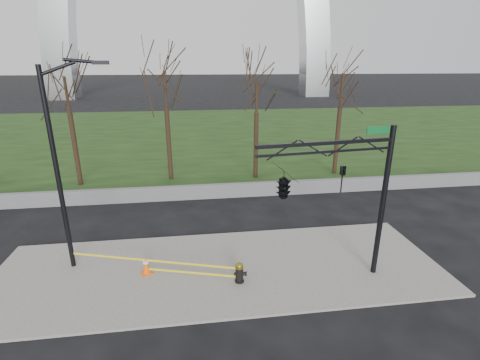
{
  "coord_description": "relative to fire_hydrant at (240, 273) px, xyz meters",
  "views": [
    {
      "loc": [
        -0.87,
        -12.23,
        8.05
      ],
      "look_at": [
        1.08,
        2.0,
        3.17
      ],
      "focal_mm": 25.91,
      "sensor_mm": 36.0,
      "label": 1
    }
  ],
  "objects": [
    {
      "name": "guardrail",
      "position": [
        -0.65,
        9.05,
        -0.05
      ],
      "size": [
        60.0,
        0.3,
        0.9
      ],
      "primitive_type": "cube",
      "color": "#59595B",
      "rests_on": "ground"
    },
    {
      "name": "tree_row",
      "position": [
        -6.31,
        13.05,
        3.54
      ],
      "size": [
        34.69,
        4.0,
        8.09
      ],
      "color": "black",
      "rests_on": "ground"
    },
    {
      "name": "sidewalk",
      "position": [
        -0.65,
        1.05,
        -0.45
      ],
      "size": [
        18.0,
        6.0,
        0.1
      ],
      "primitive_type": "cube",
      "color": "slate",
      "rests_on": "ground"
    },
    {
      "name": "traffic_signal_mast",
      "position": [
        2.18,
        -0.42,
        3.65
      ],
      "size": [
        5.08,
        2.53,
        6.0
      ],
      "rotation": [
        0.0,
        0.0,
        0.11
      ],
      "color": "black",
      "rests_on": "ground"
    },
    {
      "name": "caution_tape",
      "position": [
        -2.8,
        0.85,
        0.04
      ],
      "size": [
        6.64,
        2.04,
        0.44
      ],
      "color": "yellow",
      "rests_on": "ground"
    },
    {
      "name": "traffic_cone",
      "position": [
        -3.59,
        1.04,
        -0.03
      ],
      "size": [
        0.51,
        0.51,
        0.75
      ],
      "rotation": [
        0.0,
        0.0,
        0.43
      ],
      "color": "#FF5A0D",
      "rests_on": "sidewalk"
    },
    {
      "name": "grass_strip",
      "position": [
        -0.65,
        31.05,
        -0.47
      ],
      "size": [
        120.0,
        40.0,
        0.06
      ],
      "primitive_type": "cube",
      "color": "black",
      "rests_on": "ground"
    },
    {
      "name": "ground",
      "position": [
        -0.65,
        1.05,
        -0.5
      ],
      "size": [
        500.0,
        500.0,
        0.0
      ],
      "primitive_type": "plane",
      "color": "black",
      "rests_on": "ground"
    },
    {
      "name": "street_light",
      "position": [
        -6.43,
        2.09,
        4.19
      ],
      "size": [
        2.36,
        0.69,
        8.21
      ],
      "rotation": [
        0.0,
        0.0,
        0.21
      ],
      "color": "black",
      "rests_on": "ground"
    },
    {
      "name": "fire_hydrant",
      "position": [
        0.0,
        0.0,
        0.0
      ],
      "size": [
        0.55,
        0.35,
        0.87
      ],
      "rotation": [
        0.0,
        0.0,
        -0.24
      ],
      "color": "black",
      "rests_on": "sidewalk"
    }
  ]
}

